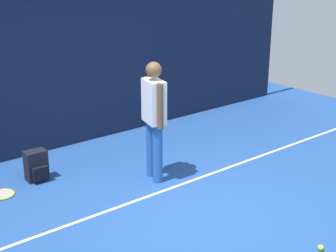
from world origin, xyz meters
name	(u,v)px	position (x,y,z in m)	size (l,w,h in m)	color
ground_plane	(188,208)	(0.00, 0.00, 0.00)	(12.00, 12.00, 0.00)	#234C93
back_fence	(68,66)	(0.00, 3.00, 1.34)	(10.00, 0.10, 2.68)	#141E38
court_line	(160,192)	(0.00, 0.58, 0.00)	(9.00, 0.05, 0.00)	white
tennis_player	(154,114)	(0.22, 0.99, 0.97)	(0.32, 0.51, 1.70)	#2659A5
tennis_racket	(1,194)	(-1.71, 1.86, 0.01)	(0.45, 0.62, 0.03)	black
backpack	(37,166)	(-1.11, 1.99, 0.21)	(0.31, 0.29, 0.44)	black
tennis_ball_by_fence	(321,248)	(0.50, -1.62, 0.03)	(0.07, 0.07, 0.07)	#CCE033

